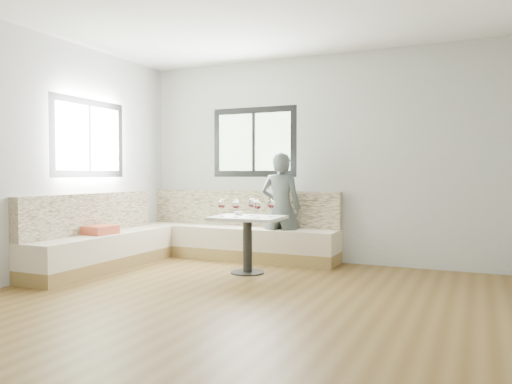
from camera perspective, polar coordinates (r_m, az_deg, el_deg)
room at (r=4.65m, az=-3.33°, el=4.74°), size 5.01×5.01×2.81m
banquette at (r=6.81m, az=-8.57°, el=-5.22°), size 2.90×2.80×0.95m
table at (r=6.00m, az=-0.98°, el=-4.43°), size 0.87×0.69×0.68m
person at (r=6.69m, az=2.87°, el=-1.81°), size 0.57×0.41×1.48m
olive_ramekin at (r=6.16m, az=-1.99°, el=-2.45°), size 0.11×0.11×0.04m
wine_glass_a at (r=5.96m, az=-3.95°, el=-1.40°), size 0.09×0.09×0.21m
wine_glass_b at (r=5.82m, az=-2.32°, el=-1.48°), size 0.09×0.09×0.21m
wine_glass_c at (r=5.78m, az=0.16°, el=-1.50°), size 0.09×0.09×0.21m
wine_glass_d at (r=6.07m, az=-0.47°, el=-1.33°), size 0.09×0.09×0.21m
wine_glass_e at (r=5.96m, az=1.71°, el=-1.39°), size 0.09×0.09×0.21m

